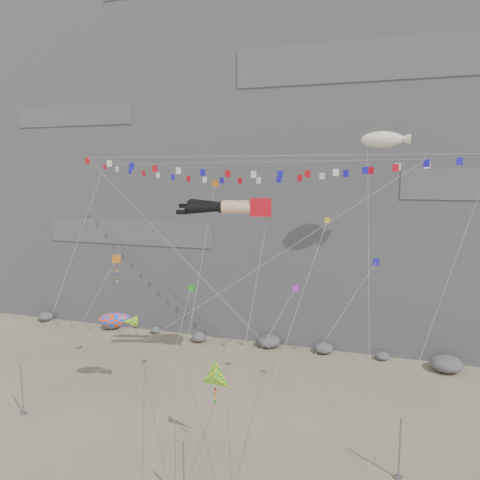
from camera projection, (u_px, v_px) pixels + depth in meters
The scene contains 18 objects.
ground at pixel (214, 424), 35.76m from camera, with size 120.00×120.00×0.00m, color tan.
cliff at pixel (299, 128), 62.37m from camera, with size 80.00×28.00×50.00m, color slate.
talus_boulders at pixel (269, 341), 51.69m from camera, with size 60.00×3.00×1.20m, color slate, non-canonical shape.
anchor_pole_left at pixel (22, 390), 36.98m from camera, with size 0.12×0.12×4.03m, color gray.
anchor_pole_center at pixel (184, 474), 26.76m from camera, with size 0.12×0.12×3.94m, color gray.
anchor_pole_right at pixel (400, 448), 29.13m from camera, with size 0.12×0.12×4.08m, color gray.
legs_kite at pixel (235, 207), 39.29m from camera, with size 8.41×15.24×21.30m.
flag_banner_upper at pixel (230, 163), 42.96m from camera, with size 33.06×19.58×27.84m.
flag_banner_lower at pixel (267, 156), 37.23m from camera, with size 32.66×7.74×23.63m.
harlequin_kite at pixel (116, 260), 40.87m from camera, with size 4.69×7.70×13.93m.
fish_windsock at pixel (115, 320), 39.35m from camera, with size 6.74×7.04×9.96m.
delta_kite at pixel (215, 377), 30.80m from camera, with size 2.34×4.57×7.54m.
blimp_windsock at pixel (382, 140), 41.04m from camera, with size 4.46×16.15×26.76m.
small_kite_a at pixel (214, 187), 41.20m from camera, with size 2.47×14.70×22.97m.
small_kite_b at pixel (294, 291), 38.17m from camera, with size 4.92×12.64×15.92m.
small_kite_c at pixel (190, 291), 38.80m from camera, with size 2.16×11.84×14.80m.
small_kite_d at pixel (325, 226), 38.11m from camera, with size 3.76×15.54×21.52m.
small_kite_e at pixel (374, 265), 33.57m from camera, with size 8.39×8.97×17.01m.
Camera 1 is at (12.13, -31.18, 19.04)m, focal length 35.00 mm.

